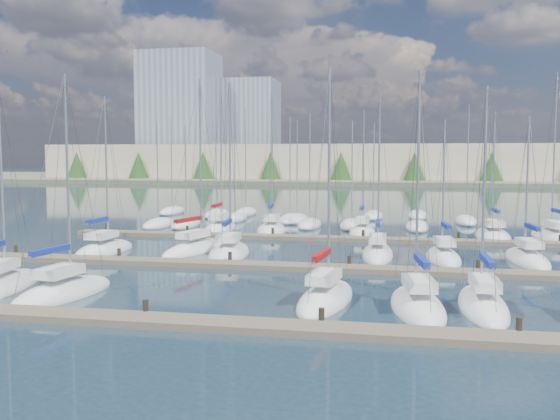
% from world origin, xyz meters
% --- Properties ---
extents(ground, '(400.00, 400.00, 0.00)m').
position_xyz_m(ground, '(0.00, 60.00, 0.00)').
color(ground, '#203541').
rests_on(ground, ground).
extents(dock_near, '(44.00, 1.93, 1.10)m').
position_xyz_m(dock_near, '(0.00, 2.01, 0.15)').
color(dock_near, '#6B5E4C').
rests_on(dock_near, ground).
extents(dock_mid, '(44.00, 1.93, 1.10)m').
position_xyz_m(dock_mid, '(0.00, 16.01, 0.15)').
color(dock_mid, '#6B5E4C').
rests_on(dock_mid, ground).
extents(dock_far, '(44.00, 1.93, 1.10)m').
position_xyz_m(dock_far, '(0.00, 30.01, 0.15)').
color(dock_far, '#6B5E4C').
rests_on(dock_far, ground).
extents(sailboat_f, '(2.35, 7.82, 11.35)m').
position_xyz_m(sailboat_f, '(11.17, 7.58, 0.18)').
color(sailboat_f, white).
rests_on(sailboat_f, ground).
extents(sailboat_k, '(2.43, 8.22, 12.54)m').
position_xyz_m(sailboat_k, '(5.60, 22.30, 0.19)').
color(sailboat_k, white).
rests_on(sailboat_k, ground).
extents(sailboat_i, '(4.39, 8.76, 13.80)m').
position_xyz_m(sailboat_i, '(-8.10, 21.99, 0.19)').
color(sailboat_i, white).
rests_on(sailboat_i, ground).
extents(sailboat_n, '(2.76, 8.24, 14.68)m').
position_xyz_m(sailboat_n, '(-10.19, 35.21, 0.20)').
color(sailboat_n, white).
rests_on(sailboat_n, ground).
extents(sailboat_r, '(3.67, 9.71, 15.29)m').
position_xyz_m(sailboat_r, '(20.36, 34.58, 0.19)').
color(sailboat_r, white).
rests_on(sailboat_r, ground).
extents(sailboat_h, '(3.05, 7.41, 12.45)m').
position_xyz_m(sailboat_h, '(-14.79, 20.19, 0.18)').
color(sailboat_h, white).
rests_on(sailboat_h, ground).
extents(sailboat_m, '(3.01, 7.71, 10.76)m').
position_xyz_m(sailboat_m, '(15.80, 21.89, 0.18)').
color(sailboat_m, white).
rests_on(sailboat_m, ground).
extents(sailboat_j, '(3.81, 8.29, 13.47)m').
position_xyz_m(sailboat_j, '(-5.15, 20.79, 0.18)').
color(sailboat_j, white).
rests_on(sailboat_j, ground).
extents(sailboat_l, '(2.91, 6.89, 10.53)m').
position_xyz_m(sailboat_l, '(10.18, 21.54, 0.18)').
color(sailboat_l, white).
rests_on(sailboat_l, ground).
extents(sailboat_e, '(3.36, 7.71, 12.07)m').
position_xyz_m(sailboat_e, '(8.10, 6.85, 0.19)').
color(sailboat_e, white).
rests_on(sailboat_e, ground).
extents(sailboat_o, '(3.66, 7.76, 14.05)m').
position_xyz_m(sailboat_o, '(-5.02, 35.12, 0.19)').
color(sailboat_o, white).
rests_on(sailboat_o, ground).
extents(sailboat_q, '(3.10, 8.24, 11.89)m').
position_xyz_m(sailboat_q, '(15.21, 34.40, 0.17)').
color(sailboat_q, white).
rests_on(sailboat_q, ground).
extents(sailboat_c, '(3.75, 7.56, 12.28)m').
position_xyz_m(sailboat_c, '(-10.04, 6.28, 0.18)').
color(sailboat_c, white).
rests_on(sailboat_c, ground).
extents(sailboat_p, '(2.42, 7.10, 12.24)m').
position_xyz_m(sailboat_p, '(3.67, 34.88, 0.19)').
color(sailboat_p, white).
rests_on(sailboat_p, ground).
extents(sailboat_d, '(3.10, 7.72, 12.48)m').
position_xyz_m(sailboat_d, '(3.61, 7.55, 0.19)').
color(sailboat_d, white).
rests_on(sailboat_d, ground).
extents(distant_boats, '(36.93, 20.75, 13.30)m').
position_xyz_m(distant_boats, '(-4.34, 43.76, 0.29)').
color(distant_boats, '#9EA0A5').
rests_on(distant_boats, ground).
extents(shoreline, '(400.00, 60.00, 38.00)m').
position_xyz_m(shoreline, '(-13.29, 149.77, 7.44)').
color(shoreline, '#666B51').
rests_on(shoreline, ground).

